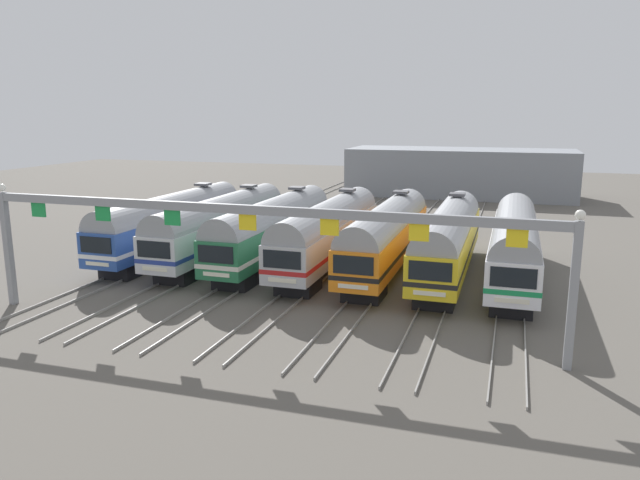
% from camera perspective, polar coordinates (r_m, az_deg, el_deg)
% --- Properties ---
extents(ground_plane, '(160.00, 160.00, 0.00)m').
position_cam_1_polar(ground_plane, '(43.34, 0.78, -2.60)').
color(ground_plane, '#5B564F').
extents(track_bed, '(26.54, 70.00, 0.15)m').
position_cam_1_polar(track_bed, '(59.42, 5.58, 1.42)').
color(track_bed, gray).
rests_on(track_bed, ground).
extents(commuter_train_blue, '(2.88, 18.06, 5.05)m').
position_cam_1_polar(commuter_train_blue, '(47.85, -13.70, 1.74)').
color(commuter_train_blue, '#284C9E').
rests_on(commuter_train_blue, ground).
extents(commuter_train_silver, '(2.88, 18.06, 5.05)m').
position_cam_1_polar(commuter_train_silver, '(45.83, -9.24, 1.49)').
color(commuter_train_silver, silver).
rests_on(commuter_train_silver, ground).
extents(commuter_train_green, '(2.88, 18.06, 5.05)m').
position_cam_1_polar(commuter_train_green, '(44.12, -4.40, 1.21)').
color(commuter_train_green, '#236B42').
rests_on(commuter_train_green, ground).
extents(commuter_train_stainless, '(2.88, 18.06, 5.05)m').
position_cam_1_polar(commuter_train_stainless, '(42.74, 0.79, 0.89)').
color(commuter_train_stainless, '#B2B5BA').
rests_on(commuter_train_stainless, ground).
extents(commuter_train_orange, '(2.88, 18.06, 5.05)m').
position_cam_1_polar(commuter_train_orange, '(41.74, 6.27, 0.55)').
color(commuter_train_orange, orange).
rests_on(commuter_train_orange, ground).
extents(commuter_train_yellow, '(2.88, 18.06, 5.05)m').
position_cam_1_polar(commuter_train_yellow, '(41.14, 11.97, 0.19)').
color(commuter_train_yellow, gold).
rests_on(commuter_train_yellow, ground).
extents(commuter_train_white, '(2.88, 18.06, 4.77)m').
position_cam_1_polar(commuter_train_white, '(40.95, 17.78, -0.18)').
color(commuter_train_white, white).
rests_on(commuter_train_white, ground).
extents(catenary_gantry, '(30.27, 0.44, 6.97)m').
position_cam_1_polar(catenary_gantry, '(29.81, -6.80, 1.32)').
color(catenary_gantry, gray).
rests_on(catenary_gantry, ground).
extents(maintenance_building, '(28.75, 10.00, 6.11)m').
position_cam_1_polar(maintenance_building, '(82.16, 12.99, 6.19)').
color(maintenance_building, gray).
rests_on(maintenance_building, ground).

